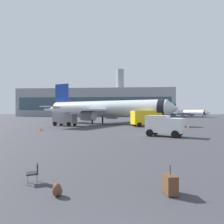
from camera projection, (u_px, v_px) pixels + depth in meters
airplane_at_gate at (104, 109)px, 49.67m from camera, size 34.08×31.28×10.50m
airplane_taxiing at (188, 112)px, 102.82m from camera, size 18.41×20.11×6.96m
service_truck at (65, 118)px, 43.41m from camera, size 5.22×3.57×2.90m
fuel_truck at (146, 118)px, 41.67m from camera, size 6.46×4.42×3.20m
cargo_van at (164, 125)px, 25.30m from camera, size 4.83×3.81×2.60m
safety_cone_near at (41, 129)px, 32.80m from camera, size 0.44×0.44×0.60m
safety_cone_mid at (183, 125)px, 41.51m from camera, size 0.44×0.44×0.65m
safety_cone_far at (188, 127)px, 37.24m from camera, size 0.44×0.44×0.62m
rolling_suitcase at (170, 184)px, 7.74m from camera, size 0.51×0.70×1.10m
traveller_backpack at (57, 190)px, 7.57m from camera, size 0.36×0.40×0.48m
gate_chair at (34, 172)px, 8.94m from camera, size 0.64×0.64×0.86m
terminal_building at (96, 103)px, 124.61m from camera, size 90.93×19.97×28.22m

